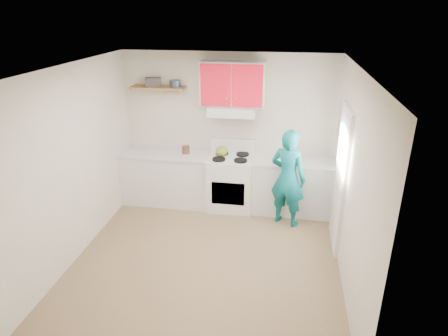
% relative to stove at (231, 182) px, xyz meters
% --- Properties ---
extents(floor, '(3.80, 3.80, 0.00)m').
position_rel_stove_xyz_m(floor, '(-0.10, -1.57, -0.46)').
color(floor, brown).
rests_on(floor, ground).
extents(ceiling, '(3.60, 3.80, 0.04)m').
position_rel_stove_xyz_m(ceiling, '(-0.10, -1.57, 2.14)').
color(ceiling, white).
rests_on(ceiling, floor).
extents(back_wall, '(3.60, 0.04, 2.60)m').
position_rel_stove_xyz_m(back_wall, '(-0.10, 0.32, 0.84)').
color(back_wall, beige).
rests_on(back_wall, floor).
extents(front_wall, '(3.60, 0.04, 2.60)m').
position_rel_stove_xyz_m(front_wall, '(-0.10, -3.47, 0.84)').
color(front_wall, beige).
rests_on(front_wall, floor).
extents(left_wall, '(0.04, 3.80, 2.60)m').
position_rel_stove_xyz_m(left_wall, '(-1.90, -1.57, 0.84)').
color(left_wall, beige).
rests_on(left_wall, floor).
extents(right_wall, '(0.04, 3.80, 2.60)m').
position_rel_stove_xyz_m(right_wall, '(1.70, -1.57, 0.84)').
color(right_wall, beige).
rests_on(right_wall, floor).
extents(door, '(0.05, 0.85, 2.05)m').
position_rel_stove_xyz_m(door, '(1.68, -0.88, 0.56)').
color(door, white).
rests_on(door, floor).
extents(door_glass, '(0.01, 0.55, 0.95)m').
position_rel_stove_xyz_m(door_glass, '(1.65, -0.88, 0.99)').
color(door_glass, white).
rests_on(door_glass, door).
extents(counter_left, '(1.52, 0.60, 0.90)m').
position_rel_stove_xyz_m(counter_left, '(-1.14, 0.02, -0.01)').
color(counter_left, silver).
rests_on(counter_left, floor).
extents(counter_right, '(1.32, 0.60, 0.90)m').
position_rel_stove_xyz_m(counter_right, '(1.04, 0.02, -0.01)').
color(counter_right, silver).
rests_on(counter_right, floor).
extents(stove, '(0.76, 0.65, 0.92)m').
position_rel_stove_xyz_m(stove, '(0.00, 0.00, 0.00)').
color(stove, white).
rests_on(stove, floor).
extents(range_hood, '(0.76, 0.44, 0.15)m').
position_rel_stove_xyz_m(range_hood, '(0.00, 0.10, 1.24)').
color(range_hood, silver).
rests_on(range_hood, back_wall).
extents(upper_cabinets, '(1.02, 0.33, 0.70)m').
position_rel_stove_xyz_m(upper_cabinets, '(0.00, 0.16, 1.66)').
color(upper_cabinets, red).
rests_on(upper_cabinets, back_wall).
extents(shelf, '(0.90, 0.30, 0.04)m').
position_rel_stove_xyz_m(shelf, '(-1.25, 0.18, 1.56)').
color(shelf, brown).
rests_on(shelf, back_wall).
extents(books, '(0.30, 0.25, 0.13)m').
position_rel_stove_xyz_m(books, '(-1.35, 0.21, 1.64)').
color(books, '#453D41').
rests_on(books, shelf).
extents(tin, '(0.24, 0.24, 0.11)m').
position_rel_stove_xyz_m(tin, '(-0.95, 0.17, 1.63)').
color(tin, '#333D4C').
rests_on(tin, shelf).
extents(kettle, '(0.24, 0.24, 0.17)m').
position_rel_stove_xyz_m(kettle, '(-0.17, 0.05, 0.55)').
color(kettle, olive).
rests_on(kettle, stove).
extents(crock, '(0.14, 0.14, 0.15)m').
position_rel_stove_xyz_m(crock, '(-0.80, 0.08, 0.52)').
color(crock, '#482C1F').
rests_on(crock, counter_left).
extents(cutting_board, '(0.37, 0.32, 0.02)m').
position_rel_stove_xyz_m(cutting_board, '(0.89, -0.06, 0.45)').
color(cutting_board, olive).
rests_on(cutting_board, counter_right).
extents(silicone_mat, '(0.31, 0.27, 0.01)m').
position_rel_stove_xyz_m(silicone_mat, '(1.53, -0.01, 0.44)').
color(silicone_mat, '#B6121E').
rests_on(silicone_mat, counter_right).
extents(person, '(0.68, 0.58, 1.58)m').
position_rel_stove_xyz_m(person, '(0.96, -0.41, 0.33)').
color(person, '#0C696F').
rests_on(person, floor).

